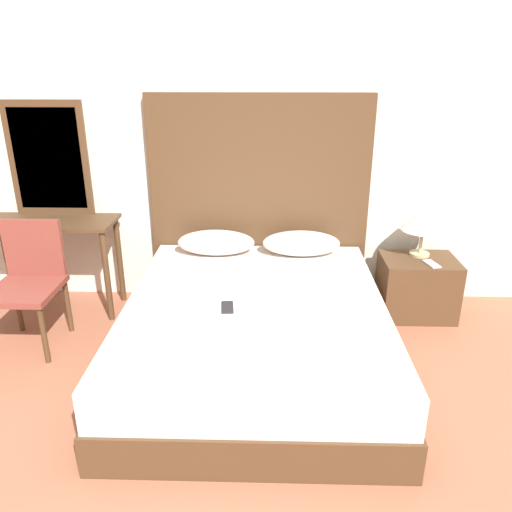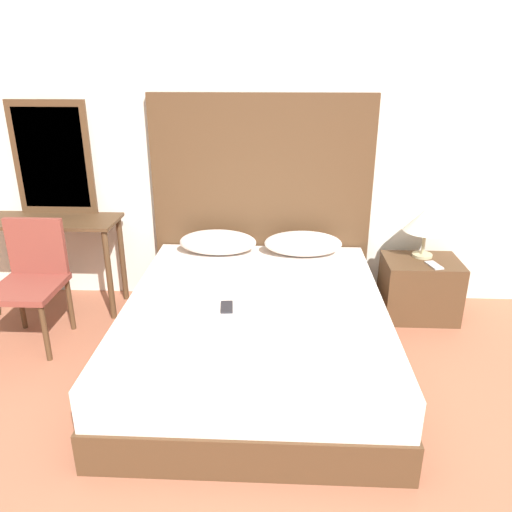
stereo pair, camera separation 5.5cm
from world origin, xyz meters
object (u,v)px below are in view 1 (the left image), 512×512
(table_lamp, at_px, (424,219))
(bed, at_px, (256,333))
(nightstand, at_px, (417,287))
(phone_on_bed, at_px, (227,307))
(vanity_desk, at_px, (50,238))
(chair, at_px, (29,277))
(phone_on_nightstand, at_px, (432,264))

(table_lamp, bearing_deg, bed, -146.40)
(bed, distance_m, nightstand, 1.40)
(phone_on_bed, height_order, nightstand, phone_on_bed)
(vanity_desk, bearing_deg, bed, -25.27)
(table_lamp, bearing_deg, phone_on_bed, -146.33)
(nightstand, xyz_separation_m, chair, (-2.72, -0.45, 0.25))
(bed, height_order, phone_on_nightstand, same)
(chair, bearing_deg, nightstand, 9.39)
(phone_on_bed, distance_m, phone_on_nightstand, 1.59)
(nightstand, distance_m, table_lamp, 0.52)
(table_lamp, relative_size, vanity_desk, 0.39)
(bed, xyz_separation_m, chair, (-1.52, 0.27, 0.25))
(vanity_desk, bearing_deg, table_lamp, 1.48)
(table_lamp, distance_m, phone_on_nightstand, 0.34)
(phone_on_bed, bearing_deg, phone_on_nightstand, 27.41)
(table_lamp, distance_m, chair, 2.80)
(nightstand, height_order, phone_on_nightstand, phone_on_nightstand)
(bed, xyz_separation_m, nightstand, (1.20, 0.72, -0.00))
(bed, relative_size, chair, 2.31)
(phone_on_bed, height_order, chair, chair)
(table_lamp, relative_size, chair, 0.46)
(bed, distance_m, vanity_desk, 1.75)
(bed, relative_size, nightstand, 3.53)
(phone_on_bed, relative_size, vanity_desk, 0.16)
(phone_on_bed, height_order, vanity_desk, vanity_desk)
(nightstand, bearing_deg, bed, -148.87)
(bed, height_order, table_lamp, table_lamp)
(phone_on_bed, distance_m, table_lamp, 1.67)
(table_lamp, bearing_deg, phone_on_nightstand, -78.36)
(table_lamp, xyz_separation_m, vanity_desk, (-2.77, -0.07, -0.15))
(vanity_desk, bearing_deg, nightstand, -0.21)
(vanity_desk, relative_size, chair, 1.18)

